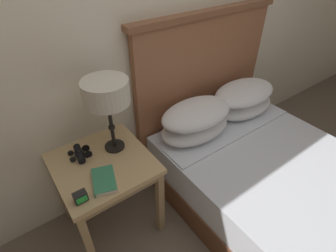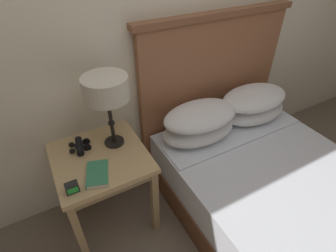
# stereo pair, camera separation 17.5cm
# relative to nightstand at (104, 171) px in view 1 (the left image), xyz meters

# --- Properties ---
(ground_plane) EXTENTS (20.00, 20.00, 0.00)m
(ground_plane) POSITION_rel_nightstand_xyz_m (0.59, -0.61, -0.55)
(ground_plane) COLOR #6B5B4C
(ground_plane) RESTS_ON ground
(wall_back) EXTENTS (8.00, 0.06, 2.60)m
(wall_back) POSITION_rel_nightstand_xyz_m (0.59, 0.32, 0.75)
(wall_back) COLOR beige
(wall_back) RESTS_ON ground_plane
(nightstand) EXTENTS (0.58, 0.58, 0.63)m
(nightstand) POSITION_rel_nightstand_xyz_m (0.00, 0.00, 0.00)
(nightstand) COLOR tan
(nightstand) RESTS_ON ground_plane
(bed) EXTENTS (1.35, 2.03, 1.33)m
(bed) POSITION_rel_nightstand_xyz_m (1.04, -0.60, -0.24)
(bed) COLOR brown
(bed) RESTS_ON ground_plane
(table_lamp) EXTENTS (0.27, 0.27, 0.49)m
(table_lamp) POSITION_rel_nightstand_xyz_m (0.13, 0.08, 0.49)
(table_lamp) COLOR black
(table_lamp) RESTS_ON nightstand
(book_on_nightstand) EXTENTS (0.18, 0.23, 0.03)m
(book_on_nightstand) POSITION_rel_nightstand_xyz_m (-0.06, -0.16, 0.10)
(book_on_nightstand) COLOR silver
(book_on_nightstand) RESTS_ON nightstand
(binoculars_pair) EXTENTS (0.15, 0.16, 0.05)m
(binoculars_pair) POSITION_rel_nightstand_xyz_m (-0.09, 0.13, 0.11)
(binoculars_pair) COLOR black
(binoculars_pair) RESTS_ON nightstand
(alarm_clock) EXTENTS (0.07, 0.05, 0.06)m
(alarm_clock) POSITION_rel_nightstand_xyz_m (-0.21, -0.21, 0.11)
(alarm_clock) COLOR black
(alarm_clock) RESTS_ON nightstand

